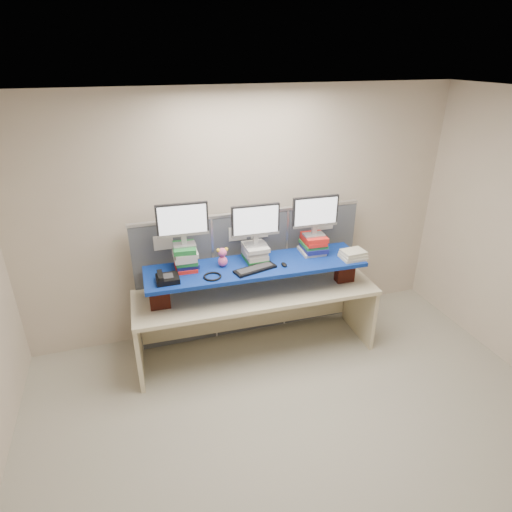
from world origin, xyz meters
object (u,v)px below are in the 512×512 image
object	(u,v)px
monitor_left	(183,222)
monitor_right	(315,214)
desk	(256,303)
desk_phone	(167,278)
monitor_center	(256,222)
keyboard	(255,269)
blue_board	(256,266)

from	to	relation	value
monitor_left	monitor_right	xyz separation A→B (m)	(1.39, -0.04, -0.05)
desk	monitor_left	xyz separation A→B (m)	(-0.70, 0.14, 0.97)
monitor_right	desk_phone	bearing A→B (deg)	-171.83
monitor_right	monitor_center	bearing A→B (deg)	-180.00
desk	desk_phone	xyz separation A→B (m)	(-0.92, -0.08, 0.50)
keyboard	desk_phone	distance (m)	0.88
desk_phone	desk	bearing A→B (deg)	5.42
desk	monitor_center	size ratio (longest dim) A/B	5.16
desk_phone	blue_board	bearing A→B (deg)	5.42
monitor_center	monitor_right	xyz separation A→B (m)	(0.65, -0.02, 0.03)
blue_board	monitor_center	size ratio (longest dim) A/B	4.50
desk	keyboard	distance (m)	0.50
desk	desk_phone	size ratio (longest dim) A/B	11.95
desk_phone	monitor_right	bearing A→B (deg)	6.68
blue_board	desk_phone	bearing A→B (deg)	-173.09
monitor_right	desk_phone	world-z (taller)	monitor_right
monitor_center	desk	bearing A→B (deg)	-103.87
blue_board	monitor_right	world-z (taller)	monitor_right
blue_board	desk	bearing A→B (deg)	-178.14
monitor_center	desk_phone	distance (m)	1.05
monitor_left	monitor_center	world-z (taller)	monitor_left
monitor_center	monitor_right	distance (m)	0.65
desk	blue_board	bearing A→B (deg)	1.86
monitor_right	keyboard	size ratio (longest dim) A/B	1.09
blue_board	monitor_left	world-z (taller)	monitor_left
desk_phone	keyboard	bearing A→B (deg)	-1.64
desk	monitor_right	world-z (taller)	monitor_right
monitor_center	keyboard	distance (m)	0.47
monitor_center	desk_phone	bearing A→B (deg)	-166.38
blue_board	monitor_left	bearing A→B (deg)	170.47
blue_board	desk_phone	xyz separation A→B (m)	(-0.92, -0.08, 0.05)
monitor_left	keyboard	size ratio (longest dim) A/B	1.09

